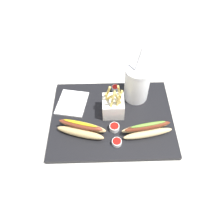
# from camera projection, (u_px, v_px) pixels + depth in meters

# --- Properties ---
(ground_plane) EXTENTS (2.40, 2.40, 0.02)m
(ground_plane) POSITION_uv_depth(u_px,v_px,m) (112.00, 121.00, 0.84)
(ground_plane) COLOR silver
(food_tray) EXTENTS (0.47, 0.36, 0.02)m
(food_tray) POSITION_uv_depth(u_px,v_px,m) (112.00, 118.00, 0.83)
(food_tray) COLOR black
(food_tray) RESTS_ON ground_plane
(soda_cup) EXTENTS (0.10, 0.10, 0.23)m
(soda_cup) POSITION_uv_depth(u_px,v_px,m) (137.00, 84.00, 0.82)
(soda_cup) COLOR white
(soda_cup) RESTS_ON food_tray
(fries_basket) EXTENTS (0.08, 0.09, 0.15)m
(fries_basket) POSITION_uv_depth(u_px,v_px,m) (113.00, 106.00, 0.80)
(fries_basket) COLOR white
(fries_basket) RESTS_ON food_tray
(hot_dog_1) EXTENTS (0.19, 0.08, 0.06)m
(hot_dog_1) POSITION_uv_depth(u_px,v_px,m) (147.00, 129.00, 0.76)
(hot_dog_1) COLOR #E5C689
(hot_dog_1) RESTS_ON food_tray
(hot_dog_2) EXTENTS (0.18, 0.10, 0.06)m
(hot_dog_2) POSITION_uv_depth(u_px,v_px,m) (81.00, 128.00, 0.76)
(hot_dog_2) COLOR #DBB775
(hot_dog_2) RESTS_ON food_tray
(ketchup_cup_1) EXTENTS (0.03, 0.03, 0.02)m
(ketchup_cup_1) POSITION_uv_depth(u_px,v_px,m) (115.00, 88.00, 0.89)
(ketchup_cup_1) COLOR white
(ketchup_cup_1) RESTS_ON food_tray
(ketchup_cup_2) EXTENTS (0.03, 0.03, 0.02)m
(ketchup_cup_2) POSITION_uv_depth(u_px,v_px,m) (117.00, 142.00, 0.74)
(ketchup_cup_2) COLOR white
(ketchup_cup_2) RESTS_ON food_tray
(ketchup_cup_3) EXTENTS (0.04, 0.04, 0.02)m
(ketchup_cup_3) POSITION_uv_depth(u_px,v_px,m) (114.00, 127.00, 0.78)
(ketchup_cup_3) COLOR white
(ketchup_cup_3) RESTS_ON food_tray
(napkin_stack) EXTENTS (0.13, 0.15, 0.01)m
(napkin_stack) POSITION_uv_depth(u_px,v_px,m) (72.00, 103.00, 0.86)
(napkin_stack) COLOR white
(napkin_stack) RESTS_ON food_tray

